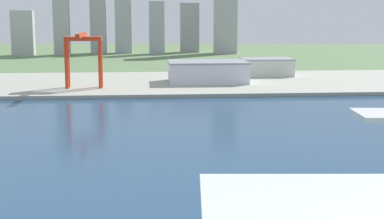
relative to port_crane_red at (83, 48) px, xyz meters
name	(u,v)px	position (x,y,z in m)	size (l,w,h in m)	color
ground_plane	(127,142)	(32.53, -155.84, -29.30)	(2400.00, 2400.00, 0.00)	#59754C
water_bay	(122,184)	(32.53, -215.84, -29.22)	(840.00, 360.00, 0.15)	navy
industrial_pier	(134,83)	(32.53, 34.16, -28.05)	(840.00, 140.00, 2.50)	#9FA293
port_crane_red	(83,48)	(0.00, 0.00, 0.00)	(24.34, 45.83, 36.83)	red
warehouse_main	(208,72)	(86.00, 27.30, -19.17)	(56.78, 39.03, 15.22)	silver
warehouse_annex	(267,67)	(138.38, 68.58, -19.88)	(40.05, 28.75, 13.79)	silver
distant_skyline	(146,14)	(43.96, 368.88, 21.30)	(282.65, 57.15, 137.17)	#B2B5B4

